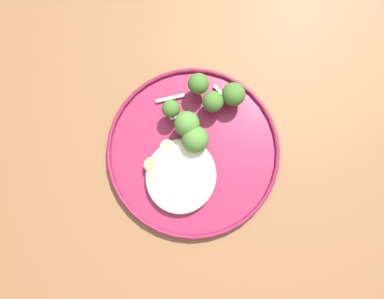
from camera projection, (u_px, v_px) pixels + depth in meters
name	position (u px, v px, depth m)	size (l,w,h in m)	color
ground	(196.00, 189.00, 1.32)	(6.00, 6.00, 0.00)	#2D2B28
wooden_dining_table	(199.00, 169.00, 0.67)	(1.40, 1.00, 0.74)	brown
dinner_plate	(192.00, 151.00, 0.58)	(0.29, 0.29, 0.02)	maroon
noodle_bed	(180.00, 176.00, 0.56)	(0.12, 0.11, 0.02)	beige
seared_scallop_half_hidden	(180.00, 175.00, 0.56)	(0.03, 0.03, 0.02)	#DBB77A
seared_scallop_on_noodles	(172.00, 162.00, 0.57)	(0.03, 0.03, 0.02)	#DBB77A
seared_scallop_tilted_round	(158.00, 177.00, 0.56)	(0.03, 0.03, 0.02)	beige
seared_scallop_left_edge	(151.00, 165.00, 0.57)	(0.03, 0.03, 0.02)	#DBB77A
seared_scallop_large_seared	(192.00, 172.00, 0.57)	(0.03, 0.03, 0.01)	#DBB77A
seared_scallop_front_small	(166.00, 147.00, 0.57)	(0.02, 0.02, 0.02)	beige
broccoli_floret_rear_charred	(194.00, 139.00, 0.55)	(0.04, 0.04, 0.05)	#89A356
broccoli_floret_tall_stalk	(211.00, 102.00, 0.57)	(0.04, 0.04, 0.05)	#7A994C
broccoli_floret_front_edge	(186.00, 124.00, 0.55)	(0.04, 0.04, 0.06)	#89A356
broccoli_floret_left_leaning	(197.00, 84.00, 0.57)	(0.03, 0.03, 0.05)	#89A356
broccoli_floret_right_tilted	(232.00, 94.00, 0.57)	(0.04, 0.04, 0.05)	#89A356
broccoli_floret_beside_noodles	(170.00, 109.00, 0.56)	(0.03, 0.03, 0.05)	#89A356
onion_sliver_pale_crescent	(179.00, 116.00, 0.59)	(0.04, 0.01, 0.00)	silver
onion_sliver_short_strip	(222.00, 95.00, 0.60)	(0.05, 0.01, 0.00)	silver
onion_sliver_curled_piece	(169.00, 98.00, 0.59)	(0.05, 0.01, 0.00)	silver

